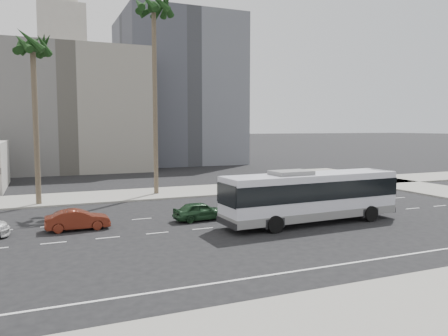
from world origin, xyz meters
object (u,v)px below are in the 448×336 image
city_bus (311,195)px  palm_near (154,11)px  car_a (200,211)px  palm_mid (33,49)px  car_b (78,220)px

city_bus → palm_near: 23.40m
car_a → palm_mid: size_ratio=0.27×
palm_mid → car_b: bearing=-77.4°
city_bus → palm_mid: palm_mid is taller
city_bus → car_b: size_ratio=3.25×
city_bus → palm_near: size_ratio=0.68×
car_b → car_a: bearing=-91.9°
car_b → palm_mid: 16.17m
palm_near → palm_mid: size_ratio=1.34×
car_b → palm_mid: (-2.33, 10.37, 12.18)m
city_bus → car_a: city_bus is taller
city_bus → car_a: 7.77m
city_bus → palm_mid: (-17.21, 14.47, 10.91)m
palm_mid → city_bus: bearing=-40.1°
car_a → palm_mid: 19.34m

